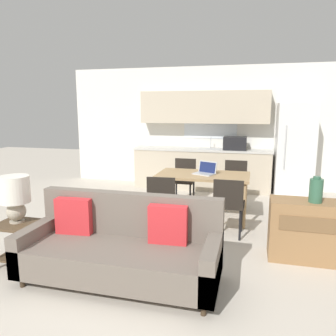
{
  "coord_description": "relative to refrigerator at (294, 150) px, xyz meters",
  "views": [
    {
      "loc": [
        1.07,
        -2.87,
        1.77
      ],
      "look_at": [
        -0.06,
        1.5,
        0.95
      ],
      "focal_mm": 35.0,
      "sensor_mm": 36.0,
      "label": 1
    }
  ],
  "objects": [
    {
      "name": "ground_plane",
      "position": [
        -1.91,
        -4.2,
        -0.94
      ],
      "size": [
        20.0,
        20.0,
        0.0
      ],
      "primitive_type": "plane",
      "color": "beige"
    },
    {
      "name": "wall_back",
      "position": [
        -1.91,
        0.43,
        0.41
      ],
      "size": [
        6.4,
        0.07,
        2.7
      ],
      "color": "silver",
      "rests_on": "ground_plane"
    },
    {
      "name": "kitchen_counter",
      "position": [
        -1.9,
        0.13,
        -0.1
      ],
      "size": [
        3.0,
        0.65,
        2.15
      ],
      "color": "beige",
      "rests_on": "ground_plane"
    },
    {
      "name": "refrigerator",
      "position": [
        0.0,
        0.0,
        0.0
      ],
      "size": [
        0.73,
        0.79,
        1.88
      ],
      "color": "white",
      "rests_on": "ground_plane"
    },
    {
      "name": "dining_table",
      "position": [
        -1.58,
        -1.92,
        -0.27
      ],
      "size": [
        1.47,
        0.81,
        0.73
      ],
      "color": "tan",
      "rests_on": "ground_plane"
    },
    {
      "name": "couch",
      "position": [
        -2.11,
        -4.08,
        -0.6
      ],
      "size": [
        2.04,
        0.8,
        0.87
      ],
      "color": "#3D2D1E",
      "rests_on": "ground_plane"
    },
    {
      "name": "side_table",
      "position": [
        -3.38,
        -4.09,
        -0.61
      ],
      "size": [
        0.42,
        0.42,
        0.5
      ],
      "color": "brown",
      "rests_on": "ground_plane"
    },
    {
      "name": "table_lamp",
      "position": [
        -3.39,
        -4.06,
        -0.12
      ],
      "size": [
        0.33,
        0.33,
        0.53
      ],
      "color": "#B2A893",
      "rests_on": "side_table"
    },
    {
      "name": "credenza",
      "position": [
        -0.12,
        -3.13,
        -0.58
      ],
      "size": [
        0.95,
        0.41,
        0.72
      ],
      "color": "olive",
      "rests_on": "ground_plane"
    },
    {
      "name": "vase",
      "position": [
        -0.11,
        -3.16,
        -0.08
      ],
      "size": [
        0.15,
        0.15,
        0.3
      ],
      "color": "#336047",
      "rests_on": "credenza"
    },
    {
      "name": "dining_chair_near_left",
      "position": [
        -2.05,
        -2.69,
        -0.45
      ],
      "size": [
        0.45,
        0.45,
        0.84
      ],
      "rotation": [
        0.0,
        0.0,
        3.22
      ],
      "color": "black",
      "rests_on": "ground_plane"
    },
    {
      "name": "dining_chair_near_right",
      "position": [
        -1.12,
        -2.64,
        -0.45
      ],
      "size": [
        0.43,
        0.43,
        0.84
      ],
      "rotation": [
        0.0,
        0.0,
        3.12
      ],
      "color": "black",
      "rests_on": "ground_plane"
    },
    {
      "name": "dining_chair_far_left",
      "position": [
        -2.05,
        -1.18,
        -0.45
      ],
      "size": [
        0.42,
        0.42,
        0.84
      ],
      "rotation": [
        0.0,
        0.0,
        -0.01
      ],
      "color": "black",
      "rests_on": "ground_plane"
    },
    {
      "name": "dining_chair_far_right",
      "position": [
        -1.11,
        -1.17,
        -0.45
      ],
      "size": [
        0.43,
        0.43,
        0.84
      ],
      "rotation": [
        0.0,
        0.0,
        -0.04
      ],
      "color": "black",
      "rests_on": "ground_plane"
    },
    {
      "name": "laptop",
      "position": [
        -1.55,
        -1.9,
        -0.16
      ],
      "size": [
        0.39,
        0.36,
        0.2
      ],
      "rotation": [
        0.0,
        0.0,
        -0.39
      ],
      "color": "#B7BABC",
      "rests_on": "dining_table"
    }
  ]
}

